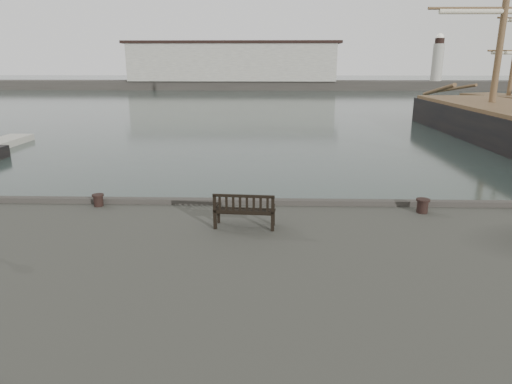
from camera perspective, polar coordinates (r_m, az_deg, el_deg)
ground at (r=16.37m, az=-0.41°, el=-6.59°), size 400.00×400.00×0.00m
breakwater at (r=107.24m, az=-1.06°, el=14.98°), size 140.00×9.50×12.20m
bench at (r=13.46m, az=-1.43°, el=-3.09°), size 1.83×0.75×1.03m
bollard_left at (r=16.35m, az=-19.11°, el=-0.97°), size 0.41×0.41×0.41m
bollard_right at (r=15.72m, az=20.10°, el=-1.64°), size 0.49×0.49×0.46m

